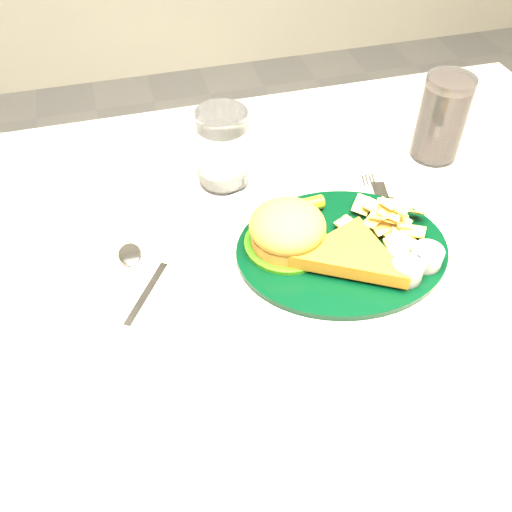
{
  "coord_description": "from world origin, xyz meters",
  "views": [
    {
      "loc": [
        -0.17,
        -0.52,
        1.29
      ],
      "look_at": [
        -0.04,
        -0.05,
        0.8
      ],
      "focal_mm": 40.0,
      "sensor_mm": 36.0,
      "label": 1
    }
  ],
  "objects_px": {
    "table": "(269,396)",
    "fork_napkin": "(397,222)",
    "dinner_plate": "(344,234)",
    "cola_glass": "(442,118)",
    "water_glass": "(223,148)"
  },
  "relations": [
    {
      "from": "water_glass",
      "to": "cola_glass",
      "type": "height_order",
      "value": "cola_glass"
    },
    {
      "from": "table",
      "to": "cola_glass",
      "type": "xyz_separation_m",
      "value": [
        0.31,
        0.14,
        0.44
      ]
    },
    {
      "from": "cola_glass",
      "to": "fork_napkin",
      "type": "relative_size",
      "value": 0.85
    },
    {
      "from": "water_glass",
      "to": "cola_glass",
      "type": "relative_size",
      "value": 0.89
    },
    {
      "from": "dinner_plate",
      "to": "water_glass",
      "type": "distance_m",
      "value": 0.23
    },
    {
      "from": "water_glass",
      "to": "fork_napkin",
      "type": "bearing_deg",
      "value": -37.58
    },
    {
      "from": "table",
      "to": "dinner_plate",
      "type": "xyz_separation_m",
      "value": [
        0.09,
        -0.03,
        0.41
      ]
    },
    {
      "from": "table",
      "to": "dinner_plate",
      "type": "height_order",
      "value": "dinner_plate"
    },
    {
      "from": "dinner_plate",
      "to": "water_glass",
      "type": "relative_size",
      "value": 2.37
    },
    {
      "from": "table",
      "to": "water_glass",
      "type": "bearing_deg",
      "value": 99.88
    },
    {
      "from": "table",
      "to": "fork_napkin",
      "type": "xyz_separation_m",
      "value": [
        0.18,
        0.0,
        0.38
      ]
    },
    {
      "from": "water_glass",
      "to": "cola_glass",
      "type": "xyz_separation_m",
      "value": [
        0.34,
        -0.02,
        0.01
      ]
    },
    {
      "from": "dinner_plate",
      "to": "fork_napkin",
      "type": "relative_size",
      "value": 1.78
    },
    {
      "from": "table",
      "to": "fork_napkin",
      "type": "height_order",
      "value": "fork_napkin"
    },
    {
      "from": "dinner_plate",
      "to": "water_glass",
      "type": "bearing_deg",
      "value": 126.17
    }
  ]
}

